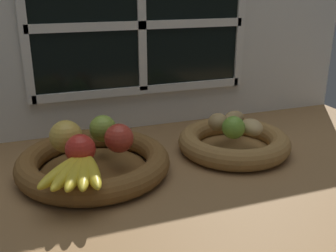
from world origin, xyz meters
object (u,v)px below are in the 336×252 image
Objects in this scene: apple_red_right at (119,138)px; banana_bunch_front at (78,170)px; apple_green_back at (103,129)px; lime_near at (233,128)px; fruit_bowl_left at (94,163)px; potato_oblong at (218,122)px; potato_small at (252,127)px; apple_red_front at (80,149)px; fruit_bowl_right at (234,142)px; potato_back at (233,119)px; apple_golden_left at (66,136)px.

banana_bunch_front is at bearing -138.67° from apple_red_right.
lime_near is (30.95, -9.30, -0.42)cm from apple_green_back.
fruit_bowl_left is 5.78× the size of potato_oblong.
apple_red_front is at bearing -176.85° from potato_small.
potato_small is (43.63, 2.40, -1.23)cm from apple_red_front.
fruit_bowl_right is 6.86cm from potato_oblong.
apple_red_right is 0.93× the size of potato_small.
apple_green_back is (3.58, 5.52, 6.21)cm from fruit_bowl_left.
apple_green_back is 1.01× the size of apple_red_front.
potato_back is 1.23× the size of potato_oblong.
apple_red_right is (2.18, -7.85, 0.06)cm from apple_green_back.
apple_green_back is 1.07× the size of potato_oblong.
fruit_bowl_right is at bearing -2.57° from apple_golden_left.
fruit_bowl_left is 37.04cm from fruit_bowl_right.
apple_green_back is (-33.47, 5.52, 6.20)cm from fruit_bowl_right.
apple_red_right is (-31.28, -2.33, 6.26)cm from fruit_bowl_right.
apple_golden_left is 1.15× the size of apple_red_front.
fruit_bowl_left is 1.21× the size of fruit_bowl_right.
apple_red_front is 0.37× the size of banana_bunch_front.
apple_red_front reaches higher than potato_small.
apple_red_front is 6.74cm from banana_bunch_front.
potato_small is 5.74cm from lime_near.
lime_near is at bearing -8.07° from apple_golden_left.
lime_near is (0.99, -6.51, 0.55)cm from potato_oblong.
apple_green_back reaches higher than potato_back.
apple_red_right is 9.76cm from apple_red_front.
potato_small is 7.50cm from potato_back.
apple_red_front is 1.06× the size of potato_oblong.
potato_small is 0.95× the size of potato_back.
apple_red_front is 1.13× the size of lime_near.
potato_oblong reaches higher than potato_back.
lime_near is at bearing -81.35° from potato_oblong.
fruit_bowl_left is at bearing -173.73° from potato_back.
apple_golden_left is at bearing 106.05° from apple_red_front.
apple_red_front is (2.14, -7.44, -0.48)cm from apple_golden_left.
potato_oblong is (27.78, 5.05, -1.03)cm from apple_red_right.
apple_red_right is 28.81cm from lime_near.
apple_red_right is at bearing 41.33° from banana_bunch_front.
potato_oblong reaches higher than fruit_bowl_right.
banana_bunch_front is 40.39cm from lime_near.
apple_golden_left reaches higher than fruit_bowl_left.
fruit_bowl_right is 4.36× the size of apple_red_right.
banana_bunch_front is 2.46× the size of potato_small.
fruit_bowl_right is at bearing -9.37° from apple_green_back.
apple_red_front is 0.86× the size of potato_back.
potato_back is (35.41, -1.23, -1.20)cm from apple_green_back.
apple_golden_left is (-11.37, 4.24, 0.39)cm from apple_red_right.
fruit_bowl_right is 4.76× the size of potato_oblong.
fruit_bowl_right is 3.85× the size of potato_back.
banana_bunch_front is at bearing -168.51° from lime_near.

